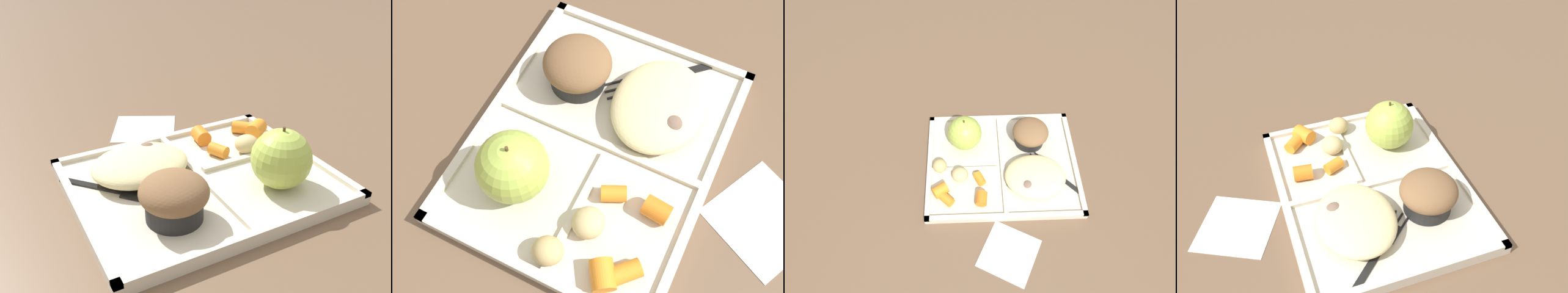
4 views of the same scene
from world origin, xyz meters
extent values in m
plane|color=brown|center=(0.00, 0.00, 0.00)|extent=(6.00, 6.00, 0.00)
cube|color=beige|center=(0.00, 0.00, 0.01)|extent=(0.34, 0.27, 0.01)
cube|color=beige|center=(0.00, -0.13, 0.02)|extent=(0.34, 0.01, 0.01)
cube|color=beige|center=(0.00, 0.13, 0.02)|extent=(0.34, 0.01, 0.01)
cube|color=beige|center=(-0.17, 0.00, 0.02)|extent=(0.01, 0.27, 0.01)
cube|color=beige|center=(0.17, 0.00, 0.02)|extent=(0.01, 0.27, 0.01)
cube|color=beige|center=(0.00, 0.00, 0.02)|extent=(0.01, 0.25, 0.01)
cube|color=beige|center=(-0.09, -0.02, 0.02)|extent=(0.15, 0.01, 0.01)
sphere|color=#A8C14C|center=(-0.08, 0.06, 0.05)|extent=(0.08, 0.08, 0.08)
cylinder|color=#4C381E|center=(-0.08, 0.06, 0.09)|extent=(0.00, 0.00, 0.01)
cylinder|color=black|center=(0.07, 0.06, 0.03)|extent=(0.07, 0.07, 0.03)
ellipsoid|color=brown|center=(0.07, 0.06, 0.05)|extent=(0.08, 0.08, 0.04)
cylinder|color=orange|center=(-0.05, -0.04, 0.02)|extent=(0.03, 0.03, 0.02)
cylinder|color=orange|center=(-0.05, -0.09, 0.02)|extent=(0.03, 0.03, 0.02)
cylinder|color=orange|center=(-0.14, -0.07, 0.02)|extent=(0.04, 0.04, 0.03)
cylinder|color=orange|center=(-0.12, -0.09, 0.02)|extent=(0.04, 0.04, 0.02)
ellipsoid|color=tan|center=(-0.10, -0.04, 0.03)|extent=(0.04, 0.04, 0.03)
ellipsoid|color=tan|center=(-0.14, -0.01, 0.03)|extent=(0.04, 0.04, 0.03)
ellipsoid|color=beige|center=(0.07, -0.05, 0.03)|extent=(0.13, 0.11, 0.03)
sphere|color=#755B4C|center=(0.05, -0.07, 0.03)|extent=(0.03, 0.03, 0.03)
sphere|color=brown|center=(0.08, -0.07, 0.03)|extent=(0.03, 0.03, 0.03)
cube|color=black|center=(0.14, -0.05, 0.01)|extent=(0.07, 0.07, 0.00)
cube|color=black|center=(0.09, -0.01, 0.01)|extent=(0.04, 0.04, 0.00)
cylinder|color=black|center=(0.08, 0.02, 0.01)|extent=(0.02, 0.02, 0.00)
cylinder|color=black|center=(0.08, 0.01, 0.01)|extent=(0.02, 0.02, 0.00)
cylinder|color=black|center=(0.07, 0.01, 0.01)|extent=(0.02, 0.02, 0.00)
cube|color=white|center=(0.00, -0.20, 0.00)|extent=(0.14, 0.14, 0.00)
camera|label=1|loc=(0.25, 0.45, 0.34)|focal=41.00mm
camera|label=2|loc=(-0.24, -0.11, 0.52)|focal=44.93mm
camera|label=3|loc=(-0.07, -0.41, 0.68)|focal=31.39mm
camera|label=4|loc=(0.46, -0.16, 0.52)|focal=42.69mm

